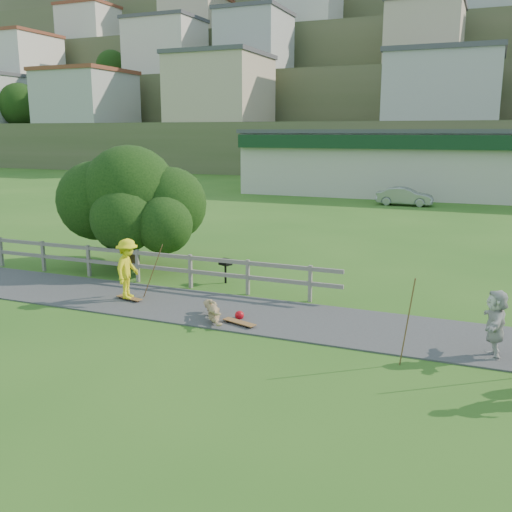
% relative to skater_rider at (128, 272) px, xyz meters
% --- Properties ---
extents(ground, '(260.00, 260.00, 0.00)m').
position_rel_skater_rider_xyz_m(ground, '(3.00, -1.32, -0.89)').
color(ground, '#2B5F1B').
rests_on(ground, ground).
extents(path, '(34.00, 3.00, 0.04)m').
position_rel_skater_rider_xyz_m(path, '(3.00, 0.18, -0.87)').
color(path, '#37373A').
rests_on(path, ground).
extents(fence, '(15.05, 0.10, 1.10)m').
position_rel_skater_rider_xyz_m(fence, '(-1.62, 1.98, -0.17)').
color(fence, slate).
rests_on(fence, ground).
extents(strip_mall, '(32.50, 10.75, 5.10)m').
position_rel_skater_rider_xyz_m(strip_mall, '(7.00, 33.62, 1.69)').
color(strip_mall, beige).
rests_on(strip_mall, ground).
extents(hillside, '(220.00, 67.00, 47.50)m').
position_rel_skater_rider_xyz_m(hillside, '(3.00, 89.99, 13.52)').
color(hillside, '#4B5733').
rests_on(hillside, ground).
extents(skater_rider, '(0.86, 1.25, 1.78)m').
position_rel_skater_rider_xyz_m(skater_rider, '(0.00, 0.00, 0.00)').
color(skater_rider, yellow).
rests_on(skater_rider, ground).
extents(skater_fallen, '(1.45, 1.18, 0.55)m').
position_rel_skater_rider_xyz_m(skater_fallen, '(3.14, -0.69, -0.61)').
color(skater_fallen, tan).
rests_on(skater_fallen, ground).
extents(spectator_d, '(0.51, 1.47, 1.57)m').
position_rel_skater_rider_xyz_m(spectator_d, '(10.02, -0.60, -0.10)').
color(spectator_d, beige).
rests_on(spectator_d, ground).
extents(car_silver, '(3.76, 1.35, 1.23)m').
position_rel_skater_rider_xyz_m(car_silver, '(4.35, 26.05, -0.27)').
color(car_silver, '#919497').
rests_on(car_silver, ground).
extents(tree, '(5.57, 5.57, 3.71)m').
position_rel_skater_rider_xyz_m(tree, '(-2.47, 3.85, 0.97)').
color(tree, black).
rests_on(tree, ground).
extents(bbq, '(0.46, 0.41, 0.82)m').
position_rel_skater_rider_xyz_m(bbq, '(1.78, 2.95, -0.48)').
color(bbq, black).
rests_on(bbq, ground).
extents(longboard_rider, '(0.94, 0.42, 0.10)m').
position_rel_skater_rider_xyz_m(longboard_rider, '(0.00, 0.00, -0.84)').
color(longboard_rider, brown).
rests_on(longboard_rider, ground).
extents(longboard_fallen, '(1.00, 0.52, 0.11)m').
position_rel_skater_rider_xyz_m(longboard_fallen, '(3.94, -0.79, -0.84)').
color(longboard_fallen, brown).
rests_on(longboard_fallen, ground).
extents(helmet, '(0.24, 0.24, 0.24)m').
position_rel_skater_rider_xyz_m(helmet, '(3.74, -0.34, -0.77)').
color(helmet, red).
rests_on(helmet, ground).
extents(pole_rider, '(0.03, 0.03, 1.87)m').
position_rel_skater_rider_xyz_m(pole_rider, '(0.60, 0.40, 0.04)').
color(pole_rider, brown).
rests_on(pole_rider, ground).
extents(pole_spec_left, '(0.03, 0.03, 1.97)m').
position_rel_skater_rider_xyz_m(pole_spec_left, '(8.28, -1.78, 0.09)').
color(pole_spec_left, brown).
rests_on(pole_spec_left, ground).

